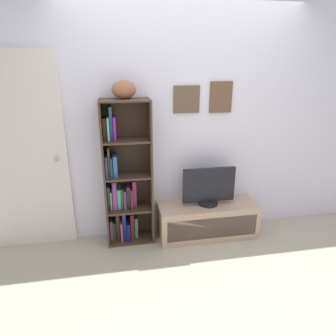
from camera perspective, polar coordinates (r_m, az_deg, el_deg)
name	(u,v)px	position (r m, az deg, el deg)	size (l,w,h in m)	color
ground	(208,292)	(2.93, 7.65, -22.21)	(5.20, 5.20, 0.04)	#ADA18E
back_wall	(182,125)	(3.35, 2.75, 8.10)	(4.80, 0.08, 2.52)	silver
bookshelf	(124,184)	(3.30, -8.34, -2.92)	(0.51, 0.29, 1.58)	#433123
football	(124,90)	(3.03, -8.34, 14.46)	(0.24, 0.18, 0.18)	#90593B
tv_stand	(207,219)	(3.56, 7.45, -9.63)	(1.13, 0.41, 0.39)	tan
television	(209,187)	(3.39, 7.73, -3.64)	(0.59, 0.22, 0.43)	black
door	(21,156)	(3.40, -25.99, 2.08)	(0.90, 0.09, 2.04)	silver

